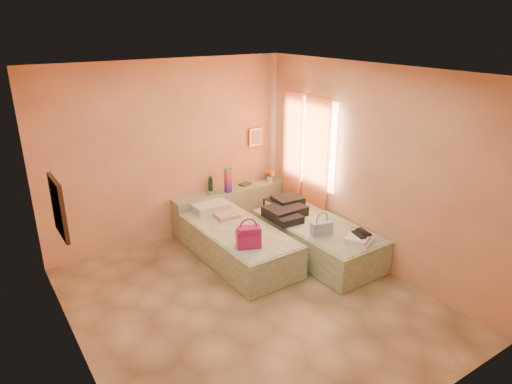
# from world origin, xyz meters

# --- Properties ---
(ground) EXTENTS (4.50, 4.50, 0.00)m
(ground) POSITION_xyz_m (0.00, 0.00, 0.00)
(ground) COLOR tan
(ground) RESTS_ON ground
(room_walls) EXTENTS (4.02, 4.51, 2.81)m
(room_walls) POSITION_xyz_m (0.21, 0.57, 1.79)
(room_walls) COLOR #E9AF7C
(room_walls) RESTS_ON ground
(headboard_ledge) EXTENTS (2.05, 0.30, 0.65)m
(headboard_ledge) POSITION_xyz_m (0.98, 2.10, 0.33)
(headboard_ledge) COLOR gray
(headboard_ledge) RESTS_ON ground
(bed_left) EXTENTS (0.93, 2.01, 0.50)m
(bed_left) POSITION_xyz_m (0.44, 1.02, 0.25)
(bed_left) COLOR beige
(bed_left) RESTS_ON ground
(bed_right) EXTENTS (0.93, 2.01, 0.50)m
(bed_right) POSITION_xyz_m (1.50, 0.48, 0.25)
(bed_right) COLOR beige
(bed_right) RESTS_ON ground
(water_bottle) EXTENTS (0.08, 0.08, 0.26)m
(water_bottle) POSITION_xyz_m (0.63, 2.17, 0.78)
(water_bottle) COLOR #163E25
(water_bottle) RESTS_ON headboard_ledge
(rainbow_box) EXTENTS (0.10, 0.10, 0.41)m
(rainbow_box) POSITION_xyz_m (0.88, 2.03, 0.86)
(rainbow_box) COLOR #A8145F
(rainbow_box) RESTS_ON headboard_ledge
(small_dish) EXTENTS (0.16, 0.16, 0.03)m
(small_dish) POSITION_xyz_m (0.59, 2.12, 0.67)
(small_dish) COLOR #4E8F73
(small_dish) RESTS_ON headboard_ledge
(green_book) EXTENTS (0.23, 0.19, 0.03)m
(green_book) POSITION_xyz_m (1.29, 2.16, 0.67)
(green_book) COLOR #284B2C
(green_book) RESTS_ON headboard_ledge
(flower_vase) EXTENTS (0.22, 0.22, 0.25)m
(flower_vase) POSITION_xyz_m (1.76, 2.07, 0.78)
(flower_vase) COLOR beige
(flower_vase) RESTS_ON headboard_ledge
(magenta_handbag) EXTENTS (0.36, 0.28, 0.29)m
(magenta_handbag) POSITION_xyz_m (0.26, 0.45, 0.65)
(magenta_handbag) COLOR #A8145F
(magenta_handbag) RESTS_ON bed_left
(khaki_garment) EXTENTS (0.35, 0.29, 0.06)m
(khaki_garment) POSITION_xyz_m (0.51, 1.45, 0.53)
(khaki_garment) COLOR tan
(khaki_garment) RESTS_ON bed_left
(clothes_pile) EXTENTS (0.66, 0.66, 0.19)m
(clothes_pile) POSITION_xyz_m (1.34, 1.00, 0.60)
(clothes_pile) COLOR black
(clothes_pile) RESTS_ON bed_right
(blue_handbag) EXTENTS (0.32, 0.20, 0.19)m
(blue_handbag) POSITION_xyz_m (1.31, 0.20, 0.60)
(blue_handbag) COLOR #3A5A8C
(blue_handbag) RESTS_ON bed_right
(towel_stack) EXTENTS (0.44, 0.41, 0.10)m
(towel_stack) POSITION_xyz_m (1.57, -0.29, 0.55)
(towel_stack) COLOR silver
(towel_stack) RESTS_ON bed_right
(sandal_pair) EXTENTS (0.23, 0.28, 0.03)m
(sandal_pair) POSITION_xyz_m (1.63, -0.25, 0.61)
(sandal_pair) COLOR black
(sandal_pair) RESTS_ON towel_stack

